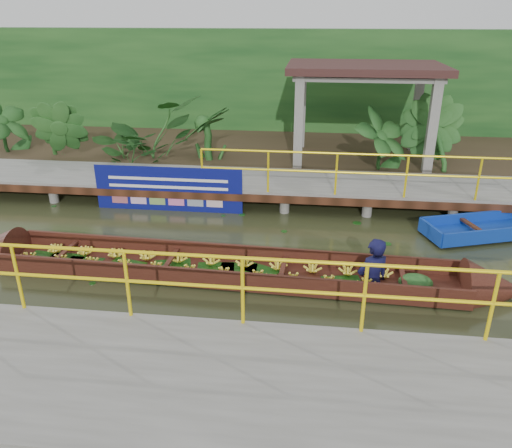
# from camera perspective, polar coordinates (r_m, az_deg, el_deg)

# --- Properties ---
(ground) EXTENTS (80.00, 80.00, 0.00)m
(ground) POSITION_cam_1_polar(r_m,az_deg,el_deg) (10.03, -3.50, -4.12)
(ground) COLOR #2E3219
(ground) RESTS_ON ground
(land_strip) EXTENTS (30.00, 8.00, 0.45)m
(land_strip) POSITION_cam_1_polar(r_m,az_deg,el_deg) (16.92, 0.96, 8.26)
(land_strip) COLOR #34271A
(land_strip) RESTS_ON ground
(far_dock) EXTENTS (16.00, 2.06, 1.66)m
(far_dock) POSITION_cam_1_polar(r_m,az_deg,el_deg) (12.97, -0.82, 4.70)
(far_dock) COLOR slate
(far_dock) RESTS_ON ground
(near_dock) EXTENTS (18.00, 2.40, 1.73)m
(near_dock) POSITION_cam_1_polar(r_m,az_deg,el_deg) (6.31, -1.12, -19.84)
(near_dock) COLOR slate
(near_dock) RESTS_ON ground
(pavilion) EXTENTS (4.40, 3.00, 3.00)m
(pavilion) POSITION_cam_1_polar(r_m,az_deg,el_deg) (15.22, 12.30, 16.02)
(pavilion) COLOR slate
(pavilion) RESTS_ON ground
(foliage_backdrop) EXTENTS (30.00, 0.80, 4.00)m
(foliage_backdrop) POSITION_cam_1_polar(r_m,az_deg,el_deg) (19.01, 1.80, 15.39)
(foliage_backdrop) COLOR #143E17
(foliage_backdrop) RESTS_ON ground
(vendor_boat) EXTENTS (10.69, 1.48, 2.20)m
(vendor_boat) POSITION_cam_1_polar(r_m,az_deg,el_deg) (9.29, -1.71, -4.84)
(vendor_boat) COLOR #36150E
(vendor_boat) RESTS_ON ground
(blue_banner) EXTENTS (3.67, 0.04, 1.15)m
(blue_banner) POSITION_cam_1_polar(r_m,az_deg,el_deg) (12.45, -9.99, 3.91)
(blue_banner) COLOR navy
(blue_banner) RESTS_ON ground
(tropical_plants) EXTENTS (14.47, 1.47, 1.84)m
(tropical_plants) POSITION_cam_1_polar(r_m,az_deg,el_deg) (14.82, -6.77, 10.49)
(tropical_plants) COLOR #143E17
(tropical_plants) RESTS_ON ground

